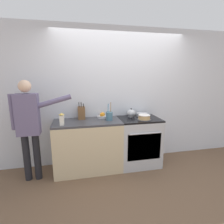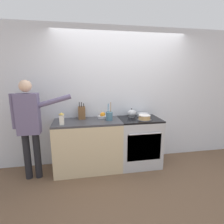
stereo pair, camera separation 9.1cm
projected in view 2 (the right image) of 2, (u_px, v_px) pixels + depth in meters
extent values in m
plane|color=brown|center=(128.00, 173.00, 3.11)|extent=(16.00, 16.00, 0.00)
cube|color=silver|center=(120.00, 97.00, 3.43)|extent=(8.00, 0.04, 2.60)
cube|color=beige|center=(88.00, 146.00, 3.19)|extent=(1.18, 0.60, 0.89)
cube|color=#3D3D42|center=(87.00, 122.00, 3.09)|extent=(1.18, 0.60, 0.03)
cube|color=#B7BABF|center=(139.00, 142.00, 3.36)|extent=(0.76, 0.60, 0.89)
cube|color=black|center=(144.00, 147.00, 3.07)|extent=(0.62, 0.01, 0.49)
cylinder|color=#B7BABF|center=(145.00, 134.00, 2.99)|extent=(0.57, 0.02, 0.02)
cube|color=black|center=(140.00, 119.00, 3.26)|extent=(0.76, 0.60, 0.03)
cylinder|color=#4C4C51|center=(144.00, 120.00, 3.15)|extent=(0.26, 0.26, 0.01)
cylinder|color=tan|center=(144.00, 118.00, 3.15)|extent=(0.21, 0.21, 0.04)
cylinder|color=tan|center=(144.00, 116.00, 3.14)|extent=(0.20, 0.20, 0.04)
cylinder|color=white|center=(145.00, 115.00, 3.14)|extent=(0.21, 0.21, 0.01)
cylinder|color=#B7BABF|center=(131.00, 117.00, 3.38)|extent=(0.12, 0.12, 0.01)
ellipsoid|color=#B7BABF|center=(132.00, 113.00, 3.37)|extent=(0.17, 0.17, 0.14)
cone|color=#B7BABF|center=(136.00, 112.00, 3.38)|extent=(0.08, 0.04, 0.07)
sphere|color=black|center=(132.00, 109.00, 3.35)|extent=(0.02, 0.02, 0.02)
cylinder|color=#B7BABF|center=(143.00, 115.00, 3.41)|extent=(0.21, 0.21, 0.06)
torus|color=#B7BABF|center=(143.00, 113.00, 3.40)|extent=(0.23, 0.23, 0.01)
cube|color=brown|center=(82.00, 113.00, 3.22)|extent=(0.13, 0.16, 0.22)
cylinder|color=black|center=(79.00, 106.00, 3.15)|extent=(0.01, 0.03, 0.06)
cylinder|color=black|center=(81.00, 105.00, 3.15)|extent=(0.01, 0.04, 0.08)
cylinder|color=black|center=(84.00, 105.00, 3.16)|extent=(0.01, 0.03, 0.07)
cylinder|color=black|center=(79.00, 105.00, 3.17)|extent=(0.01, 0.04, 0.09)
cylinder|color=black|center=(81.00, 105.00, 3.18)|extent=(0.01, 0.04, 0.09)
cylinder|color=#477084|center=(109.00, 116.00, 3.12)|extent=(0.12, 0.12, 0.15)
cylinder|color=#A37A51|center=(111.00, 110.00, 3.10)|extent=(0.01, 0.06, 0.28)
cylinder|color=teal|center=(108.00, 110.00, 3.11)|extent=(0.02, 0.03, 0.25)
cylinder|color=#B7BABF|center=(102.00, 117.00, 3.30)|extent=(0.19, 0.19, 0.04)
sphere|color=orange|center=(103.00, 114.00, 3.30)|extent=(0.08, 0.08, 0.08)
sphere|color=orange|center=(103.00, 115.00, 3.29)|extent=(0.08, 0.08, 0.08)
sphere|color=orange|center=(103.00, 114.00, 3.32)|extent=(0.07, 0.07, 0.07)
sphere|color=orange|center=(102.00, 115.00, 3.28)|extent=(0.08, 0.08, 0.08)
cube|color=white|center=(62.00, 120.00, 2.84)|extent=(0.07, 0.07, 0.16)
pyramid|color=#E0BC4C|center=(61.00, 113.00, 2.81)|extent=(0.07, 0.07, 0.03)
cylinder|color=black|center=(27.00, 156.00, 2.90)|extent=(0.11, 0.11, 0.79)
cylinder|color=black|center=(38.00, 156.00, 2.93)|extent=(0.11, 0.11, 0.79)
cube|color=slate|center=(28.00, 114.00, 2.76)|extent=(0.34, 0.20, 0.65)
cylinder|color=slate|center=(13.00, 111.00, 2.71)|extent=(0.08, 0.08, 0.55)
cylinder|color=slate|center=(54.00, 101.00, 2.79)|extent=(0.56, 0.08, 0.22)
sphere|color=beige|center=(25.00, 86.00, 2.67)|extent=(0.19, 0.19, 0.19)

